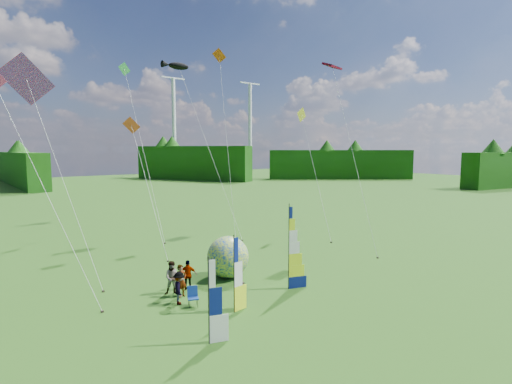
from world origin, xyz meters
TOP-DOWN VIEW (x-y plane):
  - ground at (0.00, 0.00)m, footprint 220.00×220.00m
  - treeline_ring at (0.00, 0.00)m, footprint 210.00×210.00m
  - turbine_left at (70.00, 95.00)m, footprint 8.00×1.20m
  - turbine_right at (45.00, 102.00)m, footprint 8.00×1.20m
  - feather_banner_main at (0.26, 2.64)m, footprint 1.23×0.54m
  - side_banner_left at (-4.02, 1.94)m, footprint 1.03×0.21m
  - side_banner_far at (-6.66, 0.02)m, footprint 1.00×0.43m
  - bol_inflatable at (-1.20, 6.49)m, footprint 3.35×3.35m
  - spectator_a at (-5.02, 5.41)m, footprint 0.67×0.46m
  - spectator_b at (-5.18, 6.04)m, footprint 0.99×0.81m
  - spectator_c at (-5.58, 4.56)m, footprint 0.80×1.15m
  - spectator_d at (-4.18, 6.15)m, footprint 1.04×0.90m
  - camp_chair at (-5.20, 3.85)m, footprint 0.76×0.76m
  - kite_whale at (5.60, 19.55)m, footprint 5.74×14.64m
  - kite_rainbow_delta at (-9.09, 11.89)m, footprint 8.70×12.27m
  - kite_parafoil at (11.21, 6.80)m, footprint 8.04×11.90m
  - small_kite_red at (-2.21, 15.66)m, footprint 6.71×10.11m
  - small_kite_orange at (6.68, 17.84)m, footprint 8.29×10.32m
  - small_kite_yellow at (12.39, 11.88)m, footprint 7.06×10.03m
  - small_kite_pink at (-10.58, 9.28)m, footprint 6.71×9.63m
  - small_kite_green at (0.45, 22.72)m, footprint 5.45×13.83m

SIDE VIEW (x-z plane):
  - ground at x=0.00m, z-range 0.00..0.00m
  - camp_chair at x=-5.20m, z-range 0.00..0.99m
  - spectator_c at x=-5.58m, z-range 0.00..1.68m
  - spectator_d at x=-4.18m, z-range 0.00..1.69m
  - spectator_a at x=-5.02m, z-range 0.00..1.76m
  - spectator_b at x=-5.18m, z-range 0.00..1.83m
  - bol_inflatable at x=-1.20m, z-range 0.00..2.58m
  - side_banner_far at x=-6.66m, z-range 0.00..3.49m
  - side_banner_left at x=-4.02m, z-range 0.00..3.68m
  - feather_banner_main at x=0.26m, z-range 0.00..4.71m
  - treeline_ring at x=0.00m, z-range 0.00..8.00m
  - small_kite_red at x=-2.21m, z-range 0.00..11.04m
  - small_kite_yellow at x=12.39m, z-range 0.00..12.52m
  - small_kite_pink at x=-10.58m, z-range 0.00..12.79m
  - kite_rainbow_delta at x=-9.09m, z-range 0.00..14.68m
  - kite_parafoil at x=11.21m, z-range 0.00..17.19m
  - small_kite_green at x=0.45m, z-range 0.00..17.26m
  - kite_whale at x=5.60m, z-range 0.00..17.98m
  - small_kite_orange at x=6.68m, z-range 0.00..18.41m
  - turbine_left at x=70.00m, z-range 0.00..30.00m
  - turbine_right at x=45.00m, z-range 0.00..30.00m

